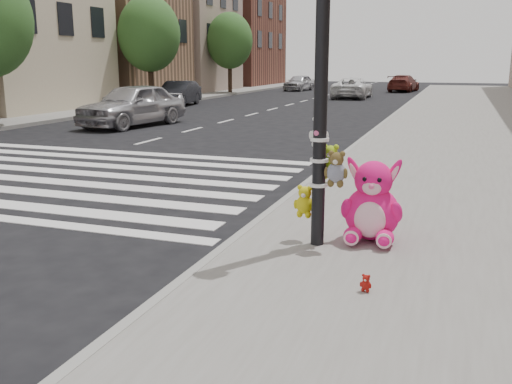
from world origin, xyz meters
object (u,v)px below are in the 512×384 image
at_px(red_teddy, 366,283).
at_px(car_dark_far, 178,93).
at_px(signal_pole, 322,116).
at_px(car_silver_far, 132,105).
at_px(pink_bunny, 372,207).
at_px(car_white_near, 352,88).

relative_size(red_teddy, car_dark_far, 0.05).
xyz_separation_m(signal_pole, car_silver_far, (-9.66, 11.51, -0.94)).
height_order(signal_pole, pink_bunny, signal_pole).
height_order(red_teddy, car_silver_far, car_silver_far).
xyz_separation_m(pink_bunny, car_white_near, (-5.51, 29.37, 0.06)).
xyz_separation_m(pink_bunny, red_teddy, (0.20, -1.67, -0.35)).
relative_size(pink_bunny, car_silver_far, 0.24).
height_order(car_dark_far, car_white_near, car_dark_far).
bearing_deg(signal_pole, red_teddy, -59.35).
bearing_deg(car_dark_far, car_silver_far, -80.97).
bearing_deg(pink_bunny, red_teddy, -85.55).
height_order(pink_bunny, car_dark_far, car_dark_far).
height_order(signal_pole, car_dark_far, signal_pole).
relative_size(car_dark_far, car_white_near, 0.85).
height_order(pink_bunny, car_white_near, car_white_near).
bearing_deg(car_white_near, red_teddy, 98.92).
height_order(pink_bunny, car_silver_far, car_silver_far).
bearing_deg(signal_pole, car_silver_far, 130.01).
height_order(red_teddy, car_white_near, car_white_near).
xyz_separation_m(signal_pole, red_teddy, (0.78, -1.32, -1.49)).
bearing_deg(signal_pole, car_white_near, 99.41).
distance_m(car_silver_far, car_white_near, 18.82).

